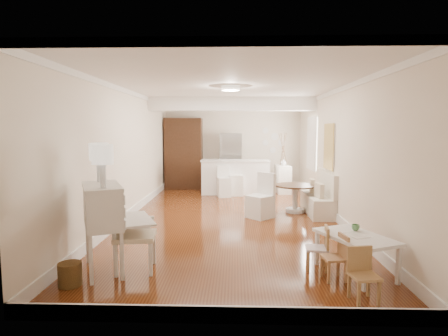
# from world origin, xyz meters

# --- Properties ---
(room) EXTENTS (9.00, 9.04, 2.82)m
(room) POSITION_xyz_m (0.04, 0.32, 1.98)
(room) COLOR brown
(room) RESTS_ON ground
(secretary_bureau) EXTENTS (1.25, 1.26, 1.20)m
(secretary_bureau) POSITION_xyz_m (-1.70, -3.14, 0.60)
(secretary_bureau) COLOR silver
(secretary_bureau) RESTS_ON ground
(gustavian_armchair) EXTENTS (0.65, 0.65, 1.01)m
(gustavian_armchair) POSITION_xyz_m (-1.27, -3.10, 0.50)
(gustavian_armchair) COLOR silver
(gustavian_armchair) RESTS_ON ground
(wicker_basket) EXTENTS (0.37, 0.37, 0.29)m
(wicker_basket) POSITION_xyz_m (-1.96, -3.63, 0.14)
(wicker_basket) COLOR brown
(wicker_basket) RESTS_ON ground
(kids_table) EXTENTS (1.01, 1.23, 0.53)m
(kids_table) POSITION_xyz_m (1.71, -3.14, 0.27)
(kids_table) COLOR silver
(kids_table) RESTS_ON ground
(kids_chair_a) EXTENTS (0.33, 0.33, 0.60)m
(kids_chair_a) POSITION_xyz_m (1.38, -3.35, 0.30)
(kids_chair_a) COLOR #B48052
(kids_chair_a) RESTS_ON ground
(kids_chair_b) EXTENTS (0.33, 0.33, 0.62)m
(kids_chair_b) POSITION_xyz_m (1.23, -2.99, 0.31)
(kids_chair_b) COLOR #A57C4B
(kids_chair_b) RESTS_ON ground
(kids_chair_c) EXTENTS (0.34, 0.34, 0.62)m
(kids_chair_c) POSITION_xyz_m (1.55, -3.96, 0.31)
(kids_chair_c) COLOR #A37A4A
(kids_chair_c) RESTS_ON ground
(banquette) EXTENTS (0.52, 1.60, 0.98)m
(banquette) POSITION_xyz_m (1.99, 0.50, 0.49)
(banquette) COLOR silver
(banquette) RESTS_ON ground
(dining_table) EXTENTS (0.96, 0.96, 0.65)m
(dining_table) POSITION_xyz_m (1.50, 0.63, 0.32)
(dining_table) COLOR #412715
(dining_table) RESTS_ON ground
(slip_chair_near) EXTENTS (0.68, 0.68, 0.99)m
(slip_chair_near) POSITION_xyz_m (0.65, 0.06, 0.49)
(slip_chair_near) COLOR white
(slip_chair_near) RESTS_ON ground
(slip_chair_far) EXTENTS (0.55, 0.56, 0.84)m
(slip_chair_far) POSITION_xyz_m (0.76, 0.60, 0.42)
(slip_chair_far) COLOR silver
(slip_chair_far) RESTS_ON ground
(breakfast_counter) EXTENTS (2.05, 0.65, 1.03)m
(breakfast_counter) POSITION_xyz_m (0.10, 3.10, 0.52)
(breakfast_counter) COLOR white
(breakfast_counter) RESTS_ON ground
(bar_stool_left) EXTENTS (0.43, 0.43, 0.89)m
(bar_stool_left) POSITION_xyz_m (-0.22, 2.58, 0.45)
(bar_stool_left) COLOR white
(bar_stool_left) RESTS_ON ground
(bar_stool_right) EXTENTS (0.39, 0.39, 0.98)m
(bar_stool_right) POSITION_xyz_m (0.14, 2.81, 0.49)
(bar_stool_right) COLOR white
(bar_stool_right) RESTS_ON ground
(pantry_cabinet) EXTENTS (1.20, 0.60, 2.30)m
(pantry_cabinet) POSITION_xyz_m (-1.60, 4.18, 1.15)
(pantry_cabinet) COLOR #381E11
(pantry_cabinet) RESTS_ON ground
(fridge) EXTENTS (0.75, 0.65, 1.80)m
(fridge) POSITION_xyz_m (0.30, 4.15, 0.90)
(fridge) COLOR silver
(fridge) RESTS_ON ground
(sideboard) EXTENTS (0.44, 0.90, 0.84)m
(sideboard) POSITION_xyz_m (1.55, 3.37, 0.42)
(sideboard) COLOR white
(sideboard) RESTS_ON ground
(pencil_cup) EXTENTS (0.11, 0.11, 0.09)m
(pencil_cup) POSITION_xyz_m (1.78, -2.90, 0.58)
(pencil_cup) COLOR #599A5B
(pencil_cup) RESTS_ON kids_table
(branch_vase) EXTENTS (0.23, 0.23, 0.20)m
(branch_vase) POSITION_xyz_m (1.58, 3.41, 0.94)
(branch_vase) COLOR silver
(branch_vase) RESTS_ON sideboard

